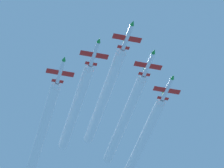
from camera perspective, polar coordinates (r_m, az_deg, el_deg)
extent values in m
cylinder|color=silver|center=(218.71, 1.16, 3.54)|extent=(1.16, 9.98, 1.16)
cone|color=#198C33|center=(214.72, 1.57, 4.59)|extent=(1.10, 1.68, 1.10)
ellipsoid|color=#0C263F|center=(217.55, 1.31, 4.02)|extent=(0.64, 2.31, 0.52)
cube|color=red|center=(219.00, 1.13, 3.43)|extent=(8.41, 2.00, 0.13)
cube|color=red|center=(221.87, 0.86, 2.75)|extent=(3.57, 1.16, 0.13)
cube|color=#198C33|center=(222.82, 0.86, 3.04)|extent=(0.11, 1.37, 1.79)
cylinder|color=black|center=(222.38, 0.81, 2.62)|extent=(0.87, 0.63, 0.87)
cylinder|color=silver|center=(226.17, 2.74, 1.47)|extent=(1.16, 9.98, 1.16)
cone|color=#198C33|center=(222.09, 3.16, 2.45)|extent=(1.10, 1.68, 1.10)
ellipsoid|color=#0C263F|center=(224.96, 2.89, 1.93)|extent=(0.64, 2.31, 0.52)
cube|color=red|center=(226.47, 2.70, 1.38)|extent=(8.41, 2.00, 0.13)
cube|color=red|center=(229.40, 2.42, 0.74)|extent=(3.57, 1.16, 0.13)
cube|color=#198C33|center=(230.32, 2.42, 1.03)|extent=(0.11, 1.37, 1.79)
cylinder|color=black|center=(229.92, 2.37, 0.62)|extent=(0.87, 0.63, 0.87)
cylinder|color=silver|center=(222.15, -1.31, 2.29)|extent=(1.16, 9.98, 1.16)
cone|color=#198C33|center=(218.01, -0.96, 3.30)|extent=(1.10, 1.68, 1.10)
ellipsoid|color=#0C263F|center=(220.92, -1.18, 2.76)|extent=(0.64, 2.31, 0.52)
cube|color=red|center=(222.45, -1.34, 2.19)|extent=(8.41, 2.00, 0.13)
cube|color=red|center=(225.42, -1.57, 1.53)|extent=(3.57, 1.16, 0.13)
cube|color=#198C33|center=(226.35, -1.56, 1.82)|extent=(0.11, 1.37, 1.79)
cylinder|color=black|center=(225.95, -1.61, 1.41)|extent=(0.87, 0.63, 0.87)
cylinder|color=silver|center=(233.39, 4.15, -0.38)|extent=(1.16, 9.98, 1.16)
cone|color=#198C33|center=(229.22, 4.58, 0.53)|extent=(1.10, 1.68, 1.10)
ellipsoid|color=#0C263F|center=(232.13, 4.30, 0.05)|extent=(0.64, 2.31, 0.52)
cube|color=red|center=(233.70, 4.11, -0.47)|extent=(8.41, 2.00, 0.13)
cube|color=red|center=(236.68, 3.82, -1.07)|extent=(3.57, 1.16, 0.13)
cube|color=#198C33|center=(237.56, 3.81, -0.78)|extent=(0.11, 1.37, 1.79)
cylinder|color=black|center=(237.21, 3.77, -1.17)|extent=(0.87, 0.63, 0.87)
cylinder|color=silver|center=(227.06, -3.87, 0.94)|extent=(1.16, 9.98, 1.16)
cone|color=#198C33|center=(222.78, -3.58, 1.90)|extent=(1.10, 1.68, 1.10)
ellipsoid|color=#0C263F|center=(225.77, -3.75, 1.39)|extent=(0.64, 2.31, 0.52)
cube|color=red|center=(227.38, -3.89, 0.84)|extent=(8.41, 2.00, 0.13)
cube|color=red|center=(230.44, -4.08, 0.22)|extent=(3.57, 1.16, 0.13)
cube|color=#198C33|center=(231.34, -4.06, 0.51)|extent=(0.11, 1.37, 1.79)
cylinder|color=black|center=(230.98, -4.12, 0.10)|extent=(0.87, 0.63, 0.87)
cylinder|color=white|center=(236.18, -0.36, -0.45)|extent=(1.64, 38.06, 1.64)
cylinder|color=white|center=(239.60, -0.62, -1.13)|extent=(3.12, 43.77, 3.12)
cylinder|color=white|center=(243.85, 1.16, -2.21)|extent=(1.64, 37.68, 1.64)
cylinder|color=white|center=(247.28, 0.89, -2.84)|extent=(3.12, 43.33, 3.12)
cylinder|color=white|center=(238.94, -2.55, -1.31)|extent=(1.64, 34.82, 1.64)
cylinder|color=white|center=(242.14, -2.75, -1.91)|extent=(3.12, 40.04, 3.12)
cylinder|color=white|center=(249.92, 2.63, -3.57)|extent=(1.64, 33.91, 1.64)
cylinder|color=white|center=(253.03, 2.38, -4.11)|extent=(3.12, 39.00, 3.12)
cylinder|color=white|center=(245.80, -4.97, -2.74)|extent=(1.64, 38.50, 1.64)
cylinder|color=white|center=(249.44, -5.16, -3.37)|extent=(3.12, 44.28, 3.12)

